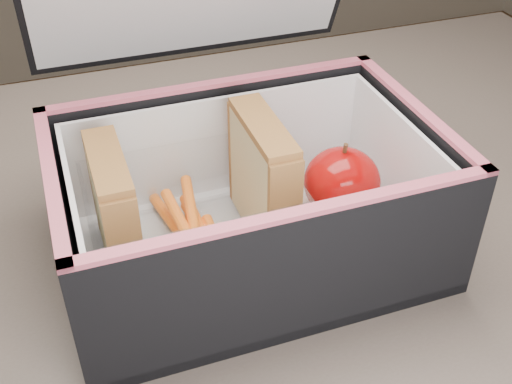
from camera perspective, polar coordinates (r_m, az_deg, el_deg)
kitchen_table at (r=0.71m, az=-0.61°, el=-8.51°), size 1.20×0.80×0.75m
lunch_bag at (r=0.57m, az=-0.79°, el=0.15°), size 0.33×0.31×0.32m
plastic_tub at (r=0.58m, az=-5.64°, el=-2.01°), size 0.18×0.13×0.07m
sandwich_left at (r=0.56m, az=-12.41°, el=-1.73°), size 0.03×0.10×0.11m
sandwich_right at (r=0.58m, az=0.62°, el=1.20°), size 0.03×0.11×0.12m
carrot_sticks at (r=0.59m, az=-5.49°, el=-3.20°), size 0.05×0.15×0.03m
paper_napkin at (r=0.63m, az=7.88°, el=-1.92°), size 0.11×0.11×0.01m
red_apple at (r=0.61m, az=7.64°, el=0.85°), size 0.08×0.08×0.08m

